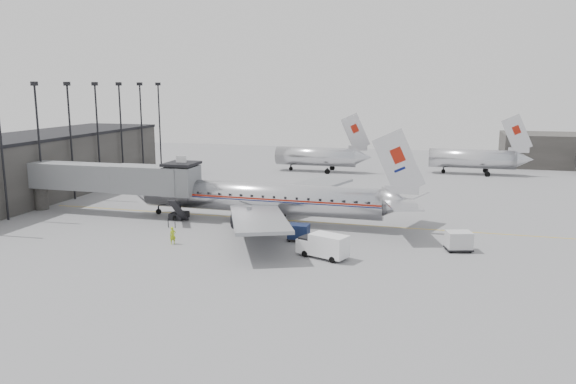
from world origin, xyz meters
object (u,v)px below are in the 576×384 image
(baggage_cart_navy, at_px, (299,232))
(ramp_worker, at_px, (173,235))
(airliner, at_px, (266,198))
(baggage_cart_white, at_px, (459,241))
(service_van, at_px, (323,245))

(baggage_cart_navy, height_order, ramp_worker, ramp_worker)
(airliner, xyz_separation_m, baggage_cart_navy, (5.33, -6.33, -1.83))
(airliner, height_order, baggage_cart_white, airliner)
(airliner, relative_size, service_van, 6.93)
(airliner, bearing_deg, service_van, -50.42)
(service_van, xyz_separation_m, baggage_cart_white, (11.48, 5.24, -0.17))
(baggage_cart_white, height_order, ramp_worker, baggage_cart_white)
(baggage_cart_white, bearing_deg, ramp_worker, 173.86)
(service_van, distance_m, baggage_cart_white, 12.62)
(baggage_cart_navy, relative_size, baggage_cart_white, 0.76)
(baggage_cart_navy, height_order, baggage_cart_white, baggage_cart_white)
(ramp_worker, bearing_deg, baggage_cart_navy, -24.08)
(airliner, height_order, baggage_cart_navy, airliner)
(ramp_worker, bearing_deg, service_van, -46.61)
(airliner, xyz_separation_m, baggage_cart_white, (20.19, -5.80, -1.73))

